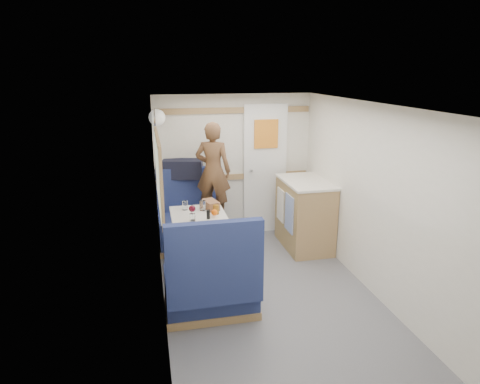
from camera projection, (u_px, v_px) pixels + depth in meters
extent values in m
plane|color=#515156|center=(280.00, 315.00, 4.20)|extent=(4.50, 4.50, 0.00)
plane|color=silver|center=(286.00, 108.00, 3.64)|extent=(4.50, 4.50, 0.00)
cube|color=silver|center=(234.00, 166.00, 6.03)|extent=(2.20, 0.02, 2.00)
cube|color=silver|center=(161.00, 228.00, 3.69)|extent=(0.02, 4.50, 2.00)
cube|color=silver|center=(391.00, 211.00, 4.15)|extent=(0.02, 4.50, 2.00)
cube|color=olive|center=(234.00, 177.00, 6.05)|extent=(2.15, 0.02, 0.08)
cube|color=olive|center=(234.00, 110.00, 5.79)|extent=(2.15, 0.02, 0.08)
cube|color=gray|center=(158.00, 173.00, 4.57)|extent=(0.04, 1.30, 0.72)
cube|color=white|center=(265.00, 170.00, 6.11)|extent=(0.62, 0.04, 1.86)
cube|color=orange|center=(266.00, 134.00, 5.94)|extent=(0.34, 0.03, 0.40)
cylinder|color=silver|center=(251.00, 170.00, 6.02)|extent=(0.04, 0.10, 0.04)
cube|color=white|center=(200.00, 219.00, 4.81)|extent=(0.62, 0.92, 0.04)
cylinder|color=silver|center=(200.00, 247.00, 4.91)|extent=(0.08, 0.08, 0.66)
cylinder|color=silver|center=(201.00, 274.00, 5.00)|extent=(0.36, 0.36, 0.03)
cube|color=navy|center=(193.00, 232.00, 5.69)|extent=(0.88, 0.50, 0.45)
cube|color=navy|center=(190.00, 196.00, 5.83)|extent=(0.88, 0.10, 0.80)
cube|color=olive|center=(193.00, 245.00, 5.74)|extent=(0.90, 0.52, 0.08)
cube|color=navy|center=(211.00, 291.00, 4.19)|extent=(0.88, 0.50, 0.45)
cube|color=navy|center=(215.00, 264.00, 3.81)|extent=(0.88, 0.10, 0.80)
cube|color=olive|center=(211.00, 308.00, 4.24)|extent=(0.90, 0.52, 0.08)
cube|color=olive|center=(189.00, 179.00, 5.81)|extent=(0.90, 0.14, 0.04)
sphere|color=white|center=(157.00, 117.00, 5.23)|extent=(0.20, 0.20, 0.20)
cube|color=olive|center=(305.00, 215.00, 5.70)|extent=(0.54, 0.90, 0.90)
cube|color=silver|center=(306.00, 182.00, 5.57)|extent=(0.56, 0.92, 0.03)
cube|color=#5972B2|center=(289.00, 213.00, 5.44)|extent=(0.01, 0.30, 0.48)
cube|color=silver|center=(281.00, 205.00, 5.78)|extent=(0.01, 0.28, 0.44)
imported|color=brown|center=(213.00, 171.00, 5.43)|extent=(0.54, 0.45, 1.25)
cube|color=black|center=(183.00, 169.00, 5.75)|extent=(0.57, 0.37, 0.25)
cube|color=white|center=(212.00, 227.00, 4.47)|extent=(0.33, 0.38, 0.02)
sphere|color=#E1520A|center=(214.00, 213.00, 4.79)|extent=(0.07, 0.07, 0.07)
cube|color=#DFD381|center=(214.00, 225.00, 4.47)|extent=(0.11, 0.07, 0.04)
cylinder|color=white|center=(193.00, 220.00, 4.71)|extent=(0.06, 0.06, 0.01)
cylinder|color=white|center=(192.00, 215.00, 4.70)|extent=(0.01, 0.01, 0.10)
sphere|color=#450715|center=(192.00, 209.00, 4.68)|extent=(0.08, 0.08, 0.08)
cylinder|color=silver|center=(193.00, 218.00, 4.62)|extent=(0.06, 0.06, 0.10)
cylinder|color=white|center=(185.00, 206.00, 5.04)|extent=(0.06, 0.06, 0.10)
cylinder|color=white|center=(203.00, 205.00, 5.02)|extent=(0.07, 0.07, 0.12)
cylinder|color=#885513|center=(216.00, 210.00, 4.89)|extent=(0.07, 0.07, 0.11)
cylinder|color=black|center=(208.00, 214.00, 4.73)|extent=(0.04, 0.04, 0.10)
cube|color=brown|center=(211.00, 205.00, 5.07)|extent=(0.19, 0.27, 0.10)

